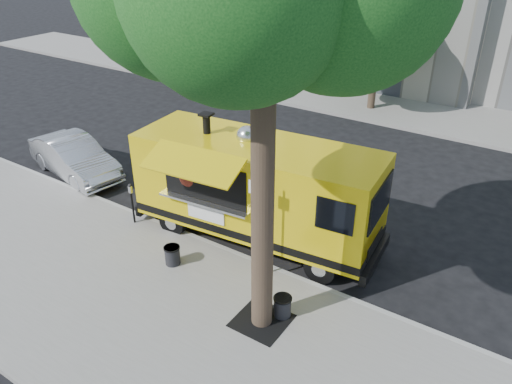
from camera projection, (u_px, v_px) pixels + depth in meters
ground at (240, 236)px, 14.98m from camera, size 120.00×120.00×0.00m
sidewalk at (144, 310)px, 12.02m from camera, size 60.00×6.00×0.15m
curb at (221, 249)px, 14.26m from camera, size 60.00×0.14×0.16m
far_sidewalk at (395, 108)px, 24.81m from camera, size 60.00×5.00×0.15m
tree_well at (262, 321)px, 11.60m from camera, size 1.20×1.20×0.02m
far_tree_a at (218, 15)px, 26.98m from camera, size 3.42×3.42×5.36m
far_tree_b at (379, 31)px, 22.90m from camera, size 3.60×3.60×5.50m
sign_post at (254, 222)px, 12.20m from camera, size 0.28×0.06×3.00m
parking_meter at (132, 199)px, 14.97m from camera, size 0.11×0.11×1.33m
food_truck at (255, 188)px, 14.06m from camera, size 7.46×3.87×3.61m
sedan at (74, 157)px, 18.19m from camera, size 4.54×2.30×1.43m
trash_bin_left at (282, 306)px, 11.63m from camera, size 0.44×0.44×0.53m
trash_bin_right at (172, 255)px, 13.40m from camera, size 0.44×0.44×0.53m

